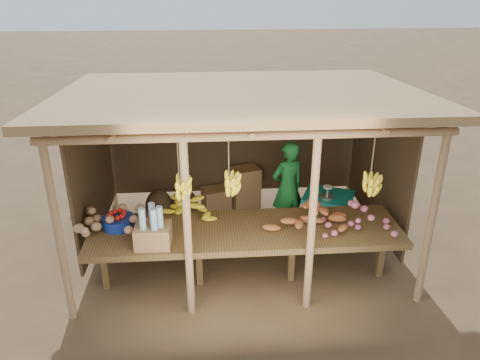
{
  "coord_description": "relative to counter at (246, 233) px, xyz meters",
  "views": [
    {
      "loc": [
        -0.46,
        -6.05,
        3.72
      ],
      "look_at": [
        0.0,
        0.0,
        1.05
      ],
      "focal_mm": 35.0,
      "sensor_mm": 36.0,
      "label": 1
    }
  ],
  "objects": [
    {
      "name": "tarp_crate",
      "position": [
        1.36,
        1.17,
        -0.39
      ],
      "size": [
        0.91,
        0.86,
        0.86
      ],
      "color": "brown",
      "rests_on": "ground"
    },
    {
      "name": "stall_structure",
      "position": [
        0.04,
        0.92,
        1.18
      ],
      "size": [
        4.7,
        3.5,
        2.43
      ],
      "color": "#A47B54",
      "rests_on": "ground"
    },
    {
      "name": "banana_pile",
      "position": [
        -0.76,
        0.41,
        0.24
      ],
      "size": [
        0.78,
        0.65,
        0.35
      ],
      "primitive_type": null,
      "rotation": [
        0.0,
        0.0,
        -0.42
      ],
      "color": "yellow",
      "rests_on": "counter"
    },
    {
      "name": "carton_stack",
      "position": [
        0.01,
        2.13,
        -0.42
      ],
      "size": [
        1.05,
        0.49,
        0.73
      ],
      "color": "olive",
      "rests_on": "ground"
    },
    {
      "name": "vendor",
      "position": [
        0.75,
        1.31,
        0.0
      ],
      "size": [
        0.63,
        0.53,
        1.48
      ],
      "primitive_type": "imported",
      "rotation": [
        0.0,
        0.0,
        3.52
      ],
      "color": "#176B2B",
      "rests_on": "ground"
    },
    {
      "name": "bottle_box",
      "position": [
        -1.11,
        -0.31,
        0.26
      ],
      "size": [
        0.42,
        0.34,
        0.52
      ],
      "color": "olive",
      "rests_on": "counter"
    },
    {
      "name": "burlap_sacks",
      "position": [
        -1.06,
        1.83,
        -0.47
      ],
      "size": [
        0.87,
        0.45,
        0.61
      ],
      "color": "#463420",
      "rests_on": "ground"
    },
    {
      "name": "counter",
      "position": [
        0.0,
        0.0,
        0.0
      ],
      "size": [
        3.9,
        1.05,
        0.8
      ],
      "color": "brown",
      "rests_on": "ground"
    },
    {
      "name": "sweet_potato_heap",
      "position": [
        0.79,
        0.03,
        0.24
      ],
      "size": [
        1.1,
        0.81,
        0.36
      ],
      "primitive_type": null,
      "rotation": [
        0.0,
        0.0,
        -0.24
      ],
      "color": "#A6562A",
      "rests_on": "counter"
    },
    {
      "name": "tomato_basin",
      "position": [
        -1.6,
        0.16,
        0.15
      ],
      "size": [
        0.4,
        0.4,
        0.21
      ],
      "rotation": [
        0.0,
        0.0,
        -0.32
      ],
      "color": "navy",
      "rests_on": "counter"
    },
    {
      "name": "ground",
      "position": [
        -0.0,
        0.95,
        -0.74
      ],
      "size": [
        60.0,
        60.0,
        0.0
      ],
      "primitive_type": "plane",
      "color": "brown",
      "rests_on": "ground"
    },
    {
      "name": "onion_heap",
      "position": [
        1.38,
        -0.17,
        0.24
      ],
      "size": [
        1.02,
        0.76,
        0.36
      ],
      "primitive_type": null,
      "rotation": [
        0.0,
        0.0,
        0.26
      ],
      "color": "#C76076",
      "rests_on": "counter"
    },
    {
      "name": "potato_heap",
      "position": [
        -1.71,
        0.07,
        0.25
      ],
      "size": [
        1.29,
        0.98,
        0.37
      ],
      "primitive_type": null,
      "rotation": [
        0.0,
        0.0,
        0.29
      ],
      "color": "tan",
      "rests_on": "counter"
    }
  ]
}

